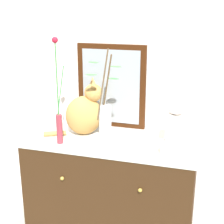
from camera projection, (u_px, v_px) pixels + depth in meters
name	position (u px, v px, depth m)	size (l,w,h in m)	color
wall_back	(125.00, 62.00, 2.35)	(4.40, 0.08, 2.60)	silver
sideboard	(112.00, 197.00, 2.32)	(1.10, 0.52, 0.86)	#321E0E
mirror_leaning	(111.00, 86.00, 2.33)	(0.48, 0.03, 0.57)	#341707
cat_sitting	(85.00, 112.00, 2.22)	(0.39, 0.25, 0.38)	#B88744
vase_slim_green	(59.00, 113.00, 2.06)	(0.07, 0.04, 0.65)	maroon
bowl_porcelain	(105.00, 142.00, 2.07)	(0.20, 0.20, 0.05)	silver
vase_glass_clear	(105.00, 118.00, 2.02)	(0.21, 0.14, 0.53)	silver
jar_lidded_porcelain	(176.00, 126.00, 2.05)	(0.11, 0.11, 0.28)	silver
candle_pillar	(164.00, 148.00, 1.95)	(0.05, 0.05, 0.10)	silver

